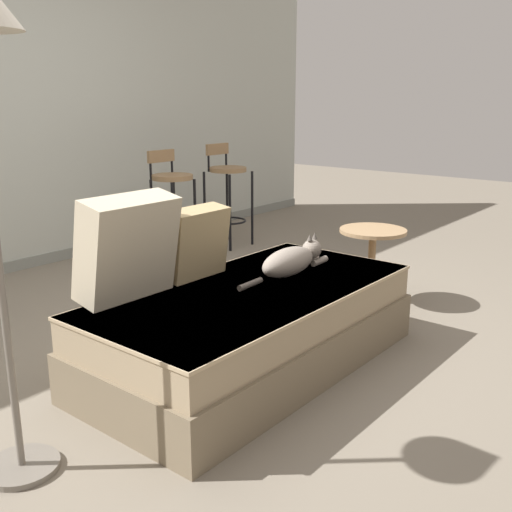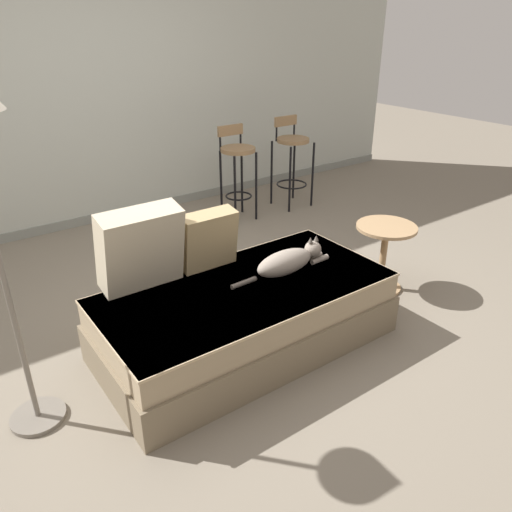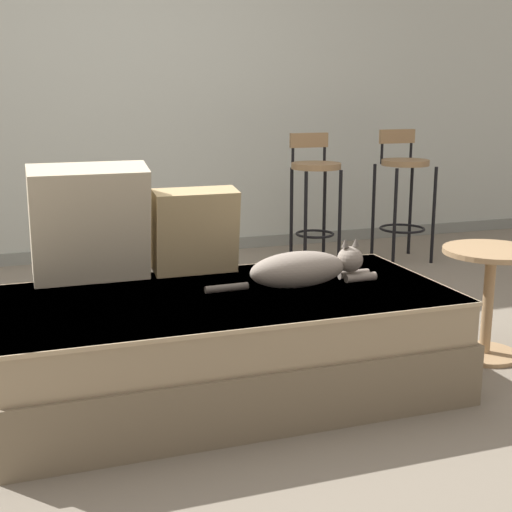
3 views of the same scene
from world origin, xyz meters
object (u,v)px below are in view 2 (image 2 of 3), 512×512
(couch, at_px, (246,315))
(bar_stool_near_window, at_px, (237,162))
(throw_pillow_corner, at_px, (140,248))
(side_table, at_px, (384,248))
(throw_pillow_middle, at_px, (208,240))
(bar_stool_by_doorway, at_px, (292,154))
(cat, at_px, (288,261))

(couch, bearing_deg, bar_stool_near_window, 57.31)
(throw_pillow_corner, xyz_separation_m, side_table, (1.75, -0.35, -0.34))
(throw_pillow_corner, distance_m, throw_pillow_middle, 0.45)
(throw_pillow_middle, xyz_separation_m, side_table, (1.30, -0.35, -0.28))
(throw_pillow_middle, relative_size, side_table, 0.74)
(bar_stool_near_window, relative_size, bar_stool_by_doorway, 0.99)
(couch, distance_m, bar_stool_by_doorway, 2.67)
(throw_pillow_middle, bearing_deg, bar_stool_near_window, 50.59)
(bar_stool_near_window, bearing_deg, throw_pillow_middle, -129.41)
(throw_pillow_corner, height_order, throw_pillow_middle, throw_pillow_corner)
(throw_pillow_corner, relative_size, side_table, 0.98)
(throw_pillow_corner, distance_m, bar_stool_by_doorway, 2.82)
(couch, height_order, throw_pillow_middle, throw_pillow_middle)
(bar_stool_by_doorway, bearing_deg, bar_stool_near_window, 179.92)
(cat, height_order, bar_stool_by_doorway, bar_stool_by_doorway)
(throw_pillow_middle, height_order, cat, throw_pillow_middle)
(bar_stool_near_window, bearing_deg, couch, -122.69)
(bar_stool_by_doorway, relative_size, side_table, 1.82)
(throw_pillow_corner, distance_m, side_table, 1.81)
(couch, distance_m, bar_stool_near_window, 2.24)
(throw_pillow_corner, relative_size, bar_stool_by_doorway, 0.54)
(couch, bearing_deg, throw_pillow_corner, 144.53)
(couch, relative_size, throw_pillow_middle, 4.73)
(side_table, bearing_deg, bar_stool_by_doorway, 71.14)
(couch, relative_size, cat, 2.43)
(couch, relative_size, bar_stool_by_doorway, 1.91)
(cat, distance_m, side_table, 0.94)
(cat, relative_size, side_table, 1.44)
(throw_pillow_corner, bearing_deg, bar_stool_near_window, 41.71)
(throw_pillow_corner, bearing_deg, cat, -23.51)
(throw_pillow_middle, height_order, bar_stool_near_window, bar_stool_near_window)
(side_table, bearing_deg, throw_pillow_middle, 164.72)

